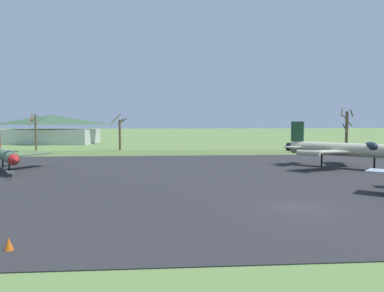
# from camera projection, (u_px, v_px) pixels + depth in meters

# --- Properties ---
(ground_plane) EXTENTS (600.00, 600.00, 0.00)m
(ground_plane) POSITION_uv_depth(u_px,v_px,m) (297.00, 208.00, 24.05)
(ground_plane) COLOR #607F42
(asphalt_apron) EXTENTS (109.30, 46.87, 0.05)m
(asphalt_apron) POSITION_uv_depth(u_px,v_px,m) (248.00, 176.00, 38.04)
(asphalt_apron) COLOR #28282B
(asphalt_apron) RESTS_ON ground
(grass_verge_strip) EXTENTS (169.30, 12.00, 0.06)m
(grass_verge_strip) POSITION_uv_depth(u_px,v_px,m) (212.00, 153.00, 67.33)
(grass_verge_strip) COLOR #546C37
(grass_verge_strip) RESTS_ON ground
(jet_fighter_front_left) EXTENTS (9.64, 11.98, 4.30)m
(jet_fighter_front_left) POSITION_uv_depth(u_px,v_px,m) (6.00, 156.00, 41.82)
(jet_fighter_front_left) COLOR #4C6B47
(jet_fighter_front_left) RESTS_ON ground
(info_placard_front_left) EXTENTS (0.62, 0.22, 0.88)m
(info_placard_front_left) POSITION_uv_depth(u_px,v_px,m) (11.00, 174.00, 35.59)
(info_placard_front_left) COLOR black
(info_placard_front_left) RESTS_ON ground
(jet_fighter_rear_center) EXTENTS (14.24, 14.17, 5.75)m
(jet_fighter_rear_center) POSITION_uv_depth(u_px,v_px,m) (350.00, 149.00, 44.11)
(jet_fighter_rear_center) COLOR #B7B293
(jet_fighter_rear_center) RESTS_ON ground
(bare_tree_far_left) EXTENTS (1.14, 1.84, 7.52)m
(bare_tree_far_left) POSITION_uv_depth(u_px,v_px,m) (35.00, 130.00, 72.33)
(bare_tree_far_left) COLOR brown
(bare_tree_far_left) RESTS_ON ground
(bare_tree_left_of_center) EXTENTS (3.30, 2.06, 7.54)m
(bare_tree_left_of_center) POSITION_uv_depth(u_px,v_px,m) (120.00, 132.00, 73.43)
(bare_tree_left_of_center) COLOR brown
(bare_tree_left_of_center) RESTS_ON ground
(bare_tree_center) EXTENTS (2.94, 2.92, 8.77)m
(bare_tree_center) POSITION_uv_depth(u_px,v_px,m) (346.00, 128.00, 75.52)
(bare_tree_center) COLOR brown
(bare_tree_center) RESTS_ON ground
(visitor_building) EXTENTS (25.25, 15.63, 7.53)m
(visitor_building) POSITION_uv_depth(u_px,v_px,m) (51.00, 129.00, 95.48)
(visitor_building) COLOR beige
(visitor_building) RESTS_ON ground
(traffic_cone) EXTENTS (0.43, 0.43, 0.61)m
(traffic_cone) POSITION_uv_depth(u_px,v_px,m) (9.00, 244.00, 15.97)
(traffic_cone) COLOR orange
(traffic_cone) RESTS_ON ground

